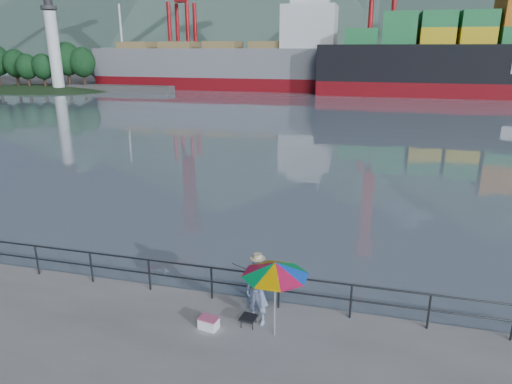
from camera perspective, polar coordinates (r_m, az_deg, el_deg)
harbor_water at (r=139.75m, az=12.87°, el=14.23°), size 500.00×280.00×0.00m
far_dock at (r=102.83m, az=17.71°, el=12.81°), size 200.00×40.00×0.40m
guardrail at (r=13.98m, az=-9.49°, el=-10.60°), size 22.00×0.06×1.03m
lighthouse_islet at (r=93.71m, az=-25.98°, el=11.67°), size 48.00×26.40×19.20m
fisherman at (r=12.31m, az=0.20°, el=-12.30°), size 0.77×0.61×1.86m
beach_umbrella at (r=11.34m, az=2.43°, el=-9.58°), size 2.19×2.19×2.07m
folding_stool at (r=12.58m, az=-0.94°, el=-15.80°), size 0.45×0.45×0.27m
cooler_bag at (r=12.54m, az=-5.93°, el=-16.04°), size 0.54×0.41×0.28m
fishing_rod at (r=13.84m, az=-0.76°, el=-13.13°), size 0.61×1.43×1.08m
bulk_carrier at (r=86.51m, az=-2.77°, el=15.61°), size 48.80×8.45×14.50m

